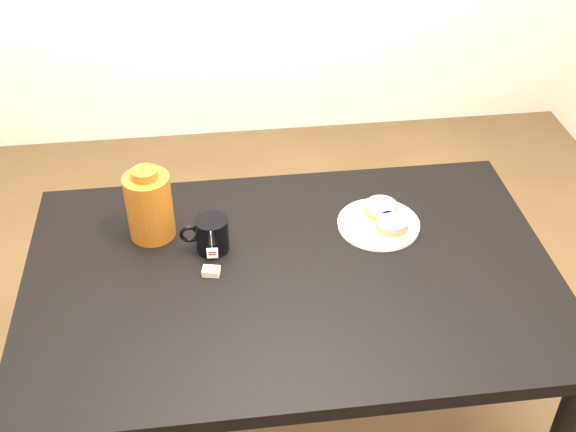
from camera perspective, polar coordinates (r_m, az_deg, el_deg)
The scene contains 7 objects.
table at distance 1.96m, azimuth 0.25°, elevation -6.20°, with size 1.40×0.90×0.75m.
plate at distance 2.06m, azimuth 7.17°, elevation -0.59°, with size 0.23×0.23×0.02m.
bagel_back at distance 2.09m, azimuth 7.37°, elevation 0.64°, with size 0.14×0.14×0.03m.
bagel_front at distance 2.03m, azimuth 8.25°, elevation -0.63°, with size 0.13×0.13×0.03m.
mug at distance 1.95m, azimuth -6.08°, elevation -1.47°, with size 0.14×0.10×0.10m.
teabag_pouch at distance 1.90m, azimuth -6.09°, elevation -4.38°, with size 0.04×0.03×0.02m, color #C6B793.
bagel_package at distance 2.00m, azimuth -10.90°, elevation 0.84°, with size 0.15×0.15×0.21m.
Camera 1 is at (-0.18, -1.40, 2.02)m, focal length 45.00 mm.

